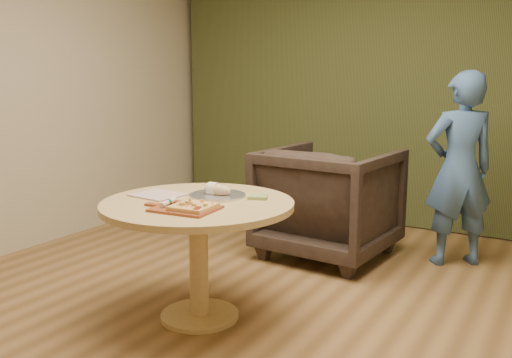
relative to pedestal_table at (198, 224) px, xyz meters
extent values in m
cube|color=olive|center=(0.34, -0.06, -0.62)|extent=(5.00, 6.00, 0.02)
cube|color=#BFB291|center=(0.34, 2.95, 0.79)|extent=(5.00, 0.02, 2.80)
cube|color=#313819|center=(0.34, 2.84, 0.79)|extent=(4.80, 0.14, 2.78)
cylinder|color=tan|center=(0.00, 0.00, -0.59)|extent=(0.49, 0.49, 0.03)
cylinder|color=tan|center=(0.00, 0.00, -0.25)|extent=(0.12, 0.12, 0.68)
cylinder|color=tan|center=(0.00, 0.00, 0.12)|extent=(1.17, 1.17, 0.04)
cube|color=brown|center=(0.07, -0.21, 0.15)|extent=(0.37, 0.30, 0.01)
cube|color=brown|center=(-0.15, -0.23, 0.15)|extent=(0.10, 0.06, 0.01)
cube|color=#DBA555|center=(0.13, -0.22, 0.17)|extent=(0.23, 0.23, 0.02)
cylinder|color=maroon|center=(0.07, -0.20, 0.18)|extent=(0.05, 0.05, 0.00)
cylinder|color=maroon|center=(0.20, -0.29, 0.18)|extent=(0.04, 0.04, 0.00)
cylinder|color=maroon|center=(0.19, -0.25, 0.18)|extent=(0.04, 0.04, 0.00)
cube|color=#E2B455|center=(0.07, -0.20, 0.18)|extent=(0.02, 0.02, 0.01)
cube|color=#E2B455|center=(0.07, -0.26, 0.18)|extent=(0.02, 0.02, 0.01)
cube|color=#E2B455|center=(0.07, -0.17, 0.18)|extent=(0.02, 0.02, 0.01)
cube|color=#E2B455|center=(0.15, -0.24, 0.18)|extent=(0.03, 0.03, 0.01)
cube|color=#E2B455|center=(0.09, -0.23, 0.18)|extent=(0.02, 0.02, 0.01)
cube|color=#E2B455|center=(0.13, -0.14, 0.18)|extent=(0.02, 0.02, 0.01)
cube|color=#E2B455|center=(0.20, -0.21, 0.18)|extent=(0.03, 0.03, 0.01)
cube|color=#E2B455|center=(0.09, -0.26, 0.18)|extent=(0.03, 0.03, 0.01)
cube|color=#E2B455|center=(0.11, -0.22, 0.18)|extent=(0.02, 0.02, 0.01)
cube|color=#E2B455|center=(0.07, -0.18, 0.18)|extent=(0.03, 0.03, 0.01)
cube|color=#E2B455|center=(0.09, -0.23, 0.18)|extent=(0.03, 0.03, 0.01)
cube|color=#357C28|center=(0.21, -0.23, 0.18)|extent=(0.01, 0.01, 0.00)
cube|color=#357C28|center=(0.05, -0.27, 0.18)|extent=(0.01, 0.01, 0.00)
cube|color=#357C28|center=(0.06, -0.17, 0.18)|extent=(0.01, 0.01, 0.00)
cube|color=#357C28|center=(0.07, -0.24, 0.18)|extent=(0.01, 0.01, 0.00)
cube|color=#357C28|center=(0.18, -0.27, 0.18)|extent=(0.01, 0.01, 0.00)
cube|color=#357C28|center=(0.17, -0.24, 0.18)|extent=(0.01, 0.01, 0.00)
cube|color=#357C28|center=(0.09, -0.27, 0.18)|extent=(0.01, 0.01, 0.00)
cube|color=#9A5680|center=(0.12, -0.26, 0.18)|extent=(0.01, 0.03, 0.00)
cube|color=#9A5680|center=(0.20, -0.14, 0.18)|extent=(0.02, 0.03, 0.00)
cube|color=#9A5680|center=(0.11, -0.21, 0.18)|extent=(0.02, 0.03, 0.00)
cube|color=#9A5680|center=(0.14, -0.22, 0.18)|extent=(0.02, 0.03, 0.00)
cube|color=#9A5680|center=(0.14, -0.24, 0.18)|extent=(0.02, 0.03, 0.00)
cube|color=#9A5680|center=(0.09, -0.27, 0.18)|extent=(0.02, 0.03, 0.00)
cylinder|color=beige|center=(-0.05, -0.21, 0.17)|extent=(0.07, 0.17, 0.03)
cylinder|color=#194C26|center=(-0.05, -0.21, 0.17)|extent=(0.04, 0.03, 0.03)
cube|color=silver|center=(-0.08, -0.12, 0.17)|extent=(0.02, 0.04, 0.00)
cube|color=silver|center=(-0.31, 0.00, 0.15)|extent=(0.33, 0.29, 0.01)
cylinder|color=silver|center=(0.03, 0.17, 0.14)|extent=(0.35, 0.35, 0.01)
cylinder|color=silver|center=(0.03, 0.17, 0.15)|extent=(0.36, 0.36, 0.02)
ellipsoid|color=tan|center=(0.03, 0.17, 0.18)|extent=(0.19, 0.08, 0.07)
cylinder|color=beige|center=(0.00, 0.17, 0.18)|extent=(0.06, 0.09, 0.09)
cube|color=#5D7032|center=(0.28, 0.25, 0.15)|extent=(0.15, 0.14, 0.02)
imported|color=black|center=(0.21, 1.56, -0.10)|extent=(1.06, 1.00, 1.01)
imported|color=#3B5F8E|center=(1.17, 1.88, 0.16)|extent=(0.67, 0.63, 1.54)
camera|label=1|loc=(1.99, -2.74, 0.91)|focal=40.00mm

